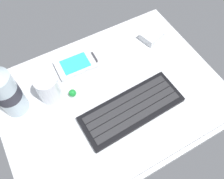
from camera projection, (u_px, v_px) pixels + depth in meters
The scene contains 7 objects.
ground_plane at pixel (112, 97), 68.22cm from camera, with size 64.00×48.00×2.80cm.
keyboard at pixel (132, 109), 64.27cm from camera, with size 29.44×12.22×1.70cm.
handheld_device at pixel (76, 65), 72.11cm from camera, with size 12.96×7.95×1.50cm.
juice_cup at pixel (49, 89), 63.99cm from camera, with size 6.40×6.40×8.50cm.
water_bottle at pixel (5, 91), 57.68cm from camera, with size 6.73×6.73×20.80cm.
charger_block at pixel (152, 36), 77.64cm from camera, with size 7.00×5.60×2.40cm, color silver.
trackball_mouse at pixel (72, 93), 66.50cm from camera, with size 2.20×2.20×2.20cm, color #198C33.
Camera 1 is at (-15.99, -28.75, 58.93)cm, focal length 37.06 mm.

